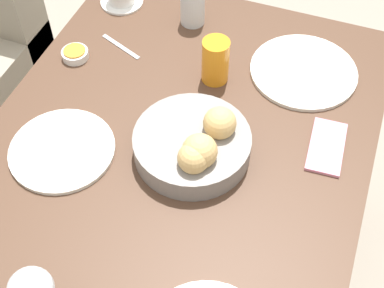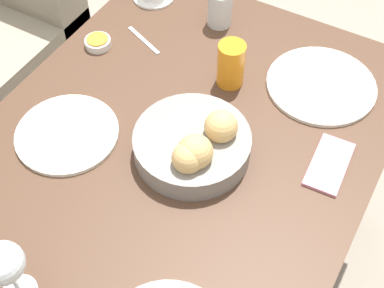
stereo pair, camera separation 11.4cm
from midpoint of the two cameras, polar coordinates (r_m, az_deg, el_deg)
dining_table at (r=1.23m, az=-5.58°, el=-5.26°), size 1.23×0.85×0.70m
bread_basket at (r=1.13m, az=-2.58°, el=-0.22°), size 0.25×0.25×0.11m
plate_near_right at (r=1.35m, az=9.43°, el=7.54°), size 0.26×0.26×0.01m
plate_far_center at (r=1.21m, az=-16.33°, el=-0.78°), size 0.23×0.23×0.01m
juice_glass at (r=1.28m, az=-0.07°, el=8.73°), size 0.07×0.07×0.11m
water_tumbler at (r=1.45m, az=-2.26°, el=14.30°), size 0.06×0.06×0.10m
jam_bowl_honey at (r=1.41m, az=-14.69°, el=9.16°), size 0.07×0.07×0.02m
spoon_coffee at (r=1.42m, az=-9.93°, el=10.07°), size 0.06×0.13×0.00m
cell_phone at (r=1.20m, az=11.55°, el=-0.44°), size 0.15×0.08×0.01m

